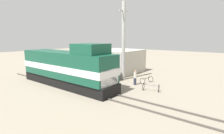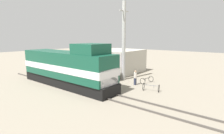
% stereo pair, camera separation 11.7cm
% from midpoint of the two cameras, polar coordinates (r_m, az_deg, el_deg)
% --- Properties ---
extents(ground_plane, '(120.00, 120.00, 0.00)m').
position_cam_midpoint_polar(ground_plane, '(17.95, -5.53, -8.38)').
color(ground_plane, gray).
extents(rail_near, '(0.08, 31.10, 0.15)m').
position_cam_midpoint_polar(rail_near, '(17.45, -7.19, -8.69)').
color(rail_near, '#4C4742').
rests_on(rail_near, ground_plane).
extents(rail_far, '(0.08, 31.10, 0.15)m').
position_cam_midpoint_polar(rail_far, '(18.42, -3.97, -7.63)').
color(rail_far, '#4C4742').
rests_on(rail_far, ground_plane).
extents(locomotive, '(3.05, 13.61, 4.94)m').
position_cam_midpoint_polar(locomotive, '(20.44, -13.93, -0.29)').
color(locomotive, black).
rests_on(locomotive, ground_plane).
extents(utility_pole, '(1.80, 0.46, 9.98)m').
position_cam_midpoint_polar(utility_pole, '(22.60, 4.00, 8.37)').
color(utility_pole, '#B2B2AD').
rests_on(utility_pole, ground_plane).
extents(vendor_umbrella, '(2.14, 2.14, 2.07)m').
position_cam_midpoint_polar(vendor_umbrella, '(22.44, 0.09, 0.16)').
color(vendor_umbrella, '#4C4C4C').
rests_on(vendor_umbrella, ground_plane).
extents(billboard_sign, '(2.27, 0.12, 3.30)m').
position_cam_midpoint_polar(billboard_sign, '(24.55, 3.58, 2.57)').
color(billboard_sign, '#595959').
rests_on(billboard_sign, ground_plane).
extents(shrub_cluster, '(1.16, 1.16, 1.16)m').
position_cam_midpoint_polar(shrub_cluster, '(23.09, -2.24, -2.74)').
color(shrub_cluster, '#2D722D').
rests_on(shrub_cluster, ground_plane).
extents(person_bystander, '(0.34, 0.34, 1.72)m').
position_cam_midpoint_polar(person_bystander, '(20.70, 7.75, -3.28)').
color(person_bystander, '#2D3347').
rests_on(person_bystander, ground_plane).
extents(bicycle, '(1.82, 1.02, 0.76)m').
position_cam_midpoint_polar(bicycle, '(21.85, 11.47, -4.16)').
color(bicycle, black).
rests_on(bicycle, ground_plane).
extents(bicycle_spare, '(1.19, 1.78, 0.79)m').
position_cam_midpoint_polar(bicycle_spare, '(18.72, 12.81, -6.52)').
color(bicycle_spare, black).
rests_on(bicycle_spare, ground_plane).
extents(building_block_distant, '(7.12, 5.93, 3.57)m').
position_cam_midpoint_polar(building_block_distant, '(27.98, 2.53, 1.97)').
color(building_block_distant, '#B7B2A3').
rests_on(building_block_distant, ground_plane).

